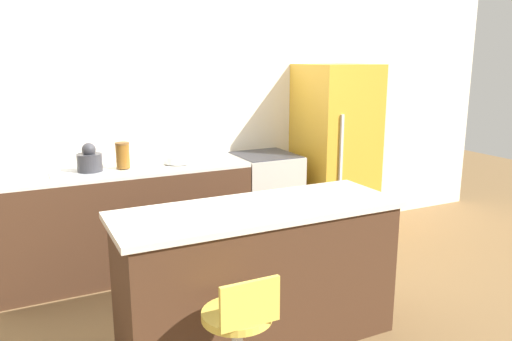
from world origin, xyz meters
TOP-DOWN VIEW (x-y plane):
  - ground_plane at (0.00, 0.00)m, footprint 14.00×14.00m
  - wall_back at (0.00, 0.63)m, footprint 8.00×0.06m
  - back_counter at (-0.31, 0.31)m, footprint 2.07×0.58m
  - kitchen_island at (0.22, -1.15)m, footprint 1.82×0.65m
  - oven_range at (1.01, 0.31)m, footprint 0.56×0.60m
  - refrigerator at (1.77, 0.25)m, footprint 0.66×0.72m
  - kettle at (-0.58, 0.30)m, footprint 0.20×0.20m
  - mixing_bowl at (0.15, 0.30)m, footprint 0.24×0.24m
  - canister_jar at (-0.32, 0.30)m, footprint 0.12×0.12m

SIDE VIEW (x-z plane):
  - ground_plane at x=0.00m, z-range 0.00..0.00m
  - back_counter at x=-0.31m, z-range 0.00..0.92m
  - kitchen_island at x=0.22m, z-range 0.00..0.92m
  - oven_range at x=1.01m, z-range 0.00..0.93m
  - refrigerator at x=1.77m, z-range 0.00..1.76m
  - mixing_bowl at x=0.15m, z-range 0.93..1.00m
  - kettle at x=-0.58m, z-range 0.90..1.14m
  - canister_jar at x=-0.32m, z-range 0.93..1.14m
  - wall_back at x=0.00m, z-range 0.00..2.60m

